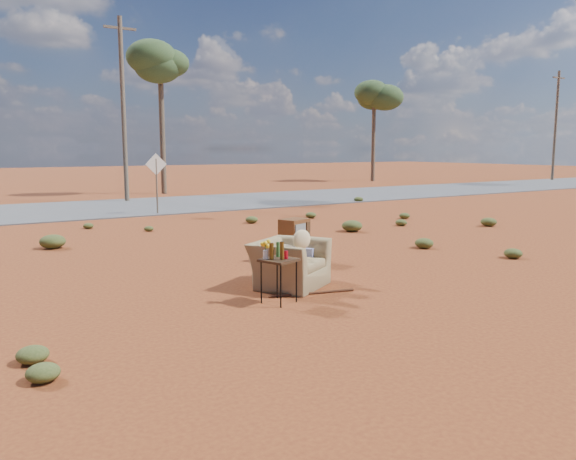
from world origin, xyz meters
TOP-DOWN VIEW (x-y plane):
  - ground at (0.00, 0.00)m, footprint 140.00×140.00m
  - highway at (0.00, 15.00)m, footprint 140.00×7.00m
  - armchair at (-0.15, 0.41)m, footprint 1.58×1.52m
  - tv_unit at (1.06, 2.18)m, footprint 0.67×0.60m
  - side_table at (-0.96, -0.43)m, footprint 0.61×0.61m
  - rusty_bar at (-0.21, -0.31)m, footprint 1.44×0.39m
  - road_sign at (1.50, 12.00)m, footprint 0.78×0.06m
  - eucalyptus_center at (5.00, 21.00)m, footprint 3.20×3.20m
  - eucalyptus_right at (22.00, 24.00)m, footprint 3.20×3.20m
  - utility_pole_center at (2.00, 17.50)m, footprint 1.40×0.20m
  - utility_pole_east at (34.00, 17.50)m, footprint 1.40×0.20m
  - scrub_patch at (-0.82, 4.41)m, footprint 17.49×8.07m

SIDE VIEW (x-z plane):
  - ground at x=0.00m, z-range 0.00..0.00m
  - rusty_bar at x=-0.21m, z-range 0.00..0.04m
  - highway at x=0.00m, z-range 0.00..0.04m
  - scrub_patch at x=-0.82m, z-range -0.03..0.30m
  - armchair at x=-0.15m, z-range -0.04..1.03m
  - tv_unit at x=1.06m, z-range 0.22..1.11m
  - side_table at x=-0.96m, z-range 0.23..1.20m
  - road_sign at x=1.50m, z-range 0.41..2.60m
  - utility_pole_center at x=2.00m, z-range 0.15..8.15m
  - utility_pole_east at x=34.00m, z-range 0.15..8.15m
  - eucalyptus_right at x=22.00m, z-range 2.39..9.49m
  - eucalyptus_center at x=5.00m, z-range 2.63..10.23m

